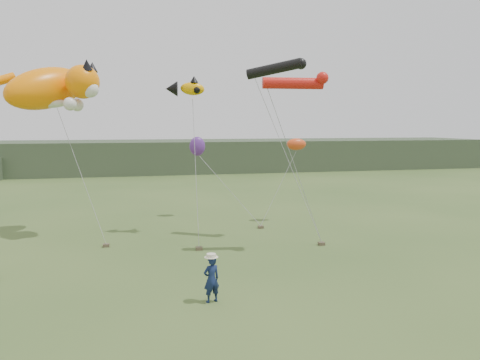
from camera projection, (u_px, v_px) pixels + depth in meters
name	position (u px, v px, depth m)	size (l,w,h in m)	color
ground	(220.00, 282.00, 18.36)	(120.00, 120.00, 0.00)	#385123
headland	(134.00, 157.00, 60.70)	(90.00, 13.00, 4.00)	#2D3D28
festival_attendant	(211.00, 279.00, 16.22)	(0.60, 0.39, 1.64)	#111E43
sandbag_anchors	(188.00, 247.00, 23.39)	(15.12, 6.94, 0.16)	brown
cat_kite	(54.00, 88.00, 25.27)	(6.39, 5.02, 3.25)	orange
fish_kite	(185.00, 88.00, 25.84)	(2.23, 1.48, 1.13)	#EEA101
tube_kites	(288.00, 74.00, 23.47)	(3.10, 4.80, 1.83)	black
misc_kites	(238.00, 145.00, 30.35)	(7.04, 3.66, 1.28)	#D54418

